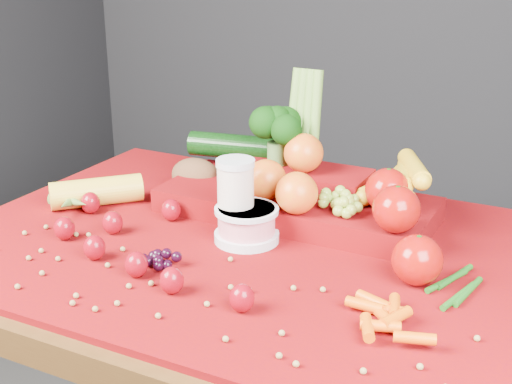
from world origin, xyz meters
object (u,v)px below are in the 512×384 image
at_px(table, 251,296).
at_px(milk_glass, 236,196).
at_px(yogurt_bowl, 247,223).
at_px(produce_mound, 310,188).

height_order(table, milk_glass, milk_glass).
xyz_separation_m(yogurt_bowl, produce_mound, (0.06, 0.15, 0.03)).
distance_m(table, produce_mound, 0.23).
distance_m(milk_glass, yogurt_bowl, 0.05).
height_order(table, produce_mound, produce_mound).
xyz_separation_m(table, milk_glass, (-0.03, 0.01, 0.19)).
relative_size(milk_glass, produce_mound, 0.24).
bearing_deg(milk_glass, yogurt_bowl, -7.54).
height_order(table, yogurt_bowl, yogurt_bowl).
bearing_deg(yogurt_bowl, table, -15.69).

